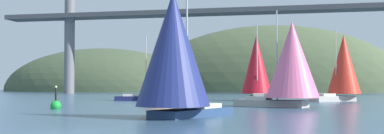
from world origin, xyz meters
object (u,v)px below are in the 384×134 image
sailboat_crimson_sail (256,67)px  channel_buoy (56,105)px  sailboat_pink_spinnaker (291,62)px  sailboat_scarlet_sail (343,66)px  sailboat_navy_sail (174,52)px  sailboat_orange_sail (156,68)px

sailboat_crimson_sail → channel_buoy: sailboat_crimson_sail is taller
sailboat_pink_spinnaker → channel_buoy: size_ratio=4.12×
channel_buoy → sailboat_scarlet_sail: bearing=42.1°
sailboat_navy_sail → channel_buoy: sailboat_navy_sail is taller
sailboat_navy_sail → sailboat_orange_sail: bearing=108.2°
sailboat_navy_sail → sailboat_pink_spinnaker: size_ratio=1.01×
sailboat_orange_sail → channel_buoy: 25.82m
sailboat_orange_sail → sailboat_scarlet_sail: bearing=7.0°
sailboat_navy_sail → sailboat_pink_spinnaker: bearing=64.8°
sailboat_orange_sail → sailboat_crimson_sail: size_ratio=0.86×
channel_buoy → sailboat_navy_sail: bearing=-34.4°
sailboat_navy_sail → sailboat_crimson_sail: size_ratio=0.94×
sailboat_scarlet_sail → sailboat_navy_sail: size_ratio=1.00×
sailboat_navy_sail → channel_buoy: size_ratio=4.16×
sailboat_orange_sail → sailboat_scarlet_sail: size_ratio=0.92×
sailboat_orange_sail → channel_buoy: bearing=-98.0°
sailboat_scarlet_sail → channel_buoy: bearing=-137.9°
sailboat_pink_spinnaker → channel_buoy: 25.63m
sailboat_orange_sail → sailboat_navy_sail: 37.42m
sailboat_orange_sail → sailboat_crimson_sail: bearing=6.8°
sailboat_crimson_sail → channel_buoy: (-18.81, -26.96, -4.85)m
sailboat_scarlet_sail → sailboat_navy_sail: sailboat_navy_sail is taller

